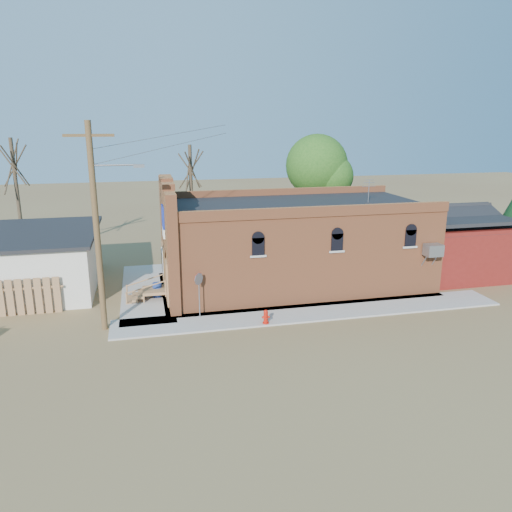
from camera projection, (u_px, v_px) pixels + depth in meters
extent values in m
plane|color=brown|center=(289.00, 323.00, 22.89)|extent=(120.00, 120.00, 0.00)
cube|color=#9E9991|center=(313.00, 312.00, 24.05)|extent=(19.00, 2.20, 0.08)
cube|color=#9E9991|center=(147.00, 291.00, 27.15)|extent=(2.60, 10.00, 0.08)
cube|color=#B35E36|center=(296.00, 245.00, 27.92)|extent=(14.00, 7.00, 4.50)
cube|color=black|center=(297.00, 204.00, 27.32)|extent=(13.80, 6.80, 0.12)
cube|color=#B35E36|center=(169.00, 240.00, 26.22)|extent=(0.50, 7.40, 5.80)
cube|color=#152796|center=(163.00, 225.00, 24.74)|extent=(0.08, 1.10, 1.56)
cube|color=gray|center=(433.00, 250.00, 25.44)|extent=(0.85, 0.65, 0.60)
cube|color=#621510|center=(446.00, 247.00, 30.15)|extent=(5.00, 6.00, 3.20)
cylinder|color=#4F3B1F|center=(97.00, 230.00, 21.07)|extent=(0.26, 0.26, 9.00)
cube|color=#4F3B1F|center=(89.00, 135.00, 20.05)|extent=(2.00, 0.12, 0.12)
cylinder|color=gray|center=(114.00, 165.00, 20.56)|extent=(1.80, 0.08, 0.08)
cube|color=gray|center=(139.00, 166.00, 20.79)|extent=(0.45, 0.22, 0.14)
cylinder|color=#4D3D2C|center=(192.00, 202.00, 33.50)|extent=(0.24, 0.24, 7.50)
cylinder|color=#4D3D2C|center=(18.00, 201.00, 31.98)|extent=(0.24, 0.24, 8.00)
cylinder|color=#4D3D2C|center=(316.00, 205.00, 36.08)|extent=(0.28, 0.28, 6.30)
sphere|color=#1E4D16|center=(317.00, 165.00, 35.36)|extent=(4.40, 4.40, 4.40)
cylinder|color=#B7150A|center=(266.00, 323.00, 22.62)|extent=(0.33, 0.33, 0.05)
cylinder|color=#B7150A|center=(266.00, 317.00, 22.55)|extent=(0.23, 0.23, 0.50)
sphere|color=#B7150A|center=(266.00, 312.00, 22.48)|extent=(0.20, 0.20, 0.20)
cylinder|color=#B7150A|center=(266.00, 318.00, 22.43)|extent=(0.11, 0.12, 0.09)
cylinder|color=#B7150A|center=(263.00, 317.00, 22.52)|extent=(0.12, 0.11, 0.09)
cylinder|color=#B7150A|center=(268.00, 317.00, 22.58)|extent=(0.12, 0.11, 0.09)
cylinder|color=gray|center=(199.00, 297.00, 23.18)|extent=(0.07, 0.07, 1.94)
cylinder|color=gray|center=(199.00, 279.00, 22.93)|extent=(0.44, 0.42, 0.58)
cylinder|color=#B70A1C|center=(199.00, 279.00, 22.97)|extent=(0.44, 0.42, 0.58)
cylinder|color=navy|center=(157.00, 290.00, 26.04)|extent=(0.52, 0.52, 0.74)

